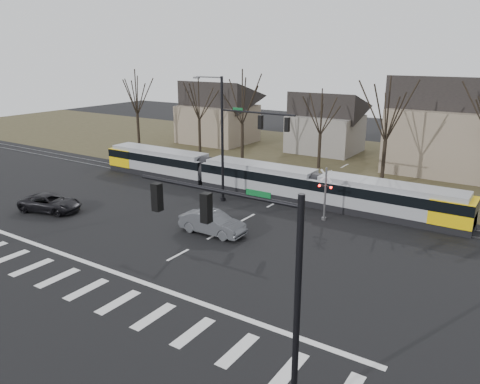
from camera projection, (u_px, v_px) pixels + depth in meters
The scene contains 16 objects.
ground at pixel (156, 267), 27.26m from camera, with size 140.00×140.00×0.00m, color black.
grass_verge at pixel (351, 162), 52.90m from camera, with size 140.00×28.00×0.01m, color #38331E.
crosswalk at pixel (102, 296), 24.05m from camera, with size 27.00×2.60×0.01m.
stop_line at pixel (133, 279), 25.82m from camera, with size 28.00×0.35×0.01m, color silver.
lane_dashes at pixel (285, 198), 40.08m from camera, with size 0.18×30.00×0.01m.
rail_pair at pixel (284, 198), 39.91m from camera, with size 90.00×1.52×0.06m.
tram at pixel (258, 177), 41.06m from camera, with size 35.03×2.60×2.65m.
sedan at pixel (213, 223), 32.05m from camera, with size 4.79×1.75×1.57m, color #4E5055.
suv at pixel (50, 203), 36.59m from camera, with size 5.32×3.54×1.36m, color black.
signal_pole_near_right at pixel (248, 266), 15.66m from camera, with size 6.72×0.44×8.00m.
signal_pole_far at pixel (239, 135), 36.89m from camera, with size 9.28×0.44×10.20m.
rail_crossing_signal at pixel (325, 196), 34.35m from camera, with size 1.08×0.36×4.00m.
tree_row at pixel (352, 127), 45.60m from camera, with size 59.20×7.20×10.00m.
house_a at pixel (218, 109), 63.70m from camera, with size 9.72×8.64×8.60m.
house_b at pixel (326, 120), 57.58m from camera, with size 8.64×7.56×7.65m.
house_c at pixel (443, 121), 47.48m from camera, with size 10.80×8.64×10.10m.
Camera 1 is at (17.72, -18.09, 12.06)m, focal length 35.00 mm.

